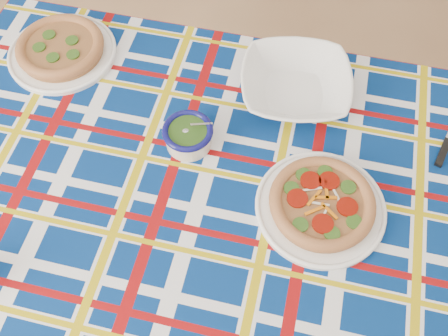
{
  "coord_description": "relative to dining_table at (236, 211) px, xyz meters",
  "views": [
    {
      "loc": [
        0.33,
        -0.42,
        1.77
      ],
      "look_at": [
        0.45,
        0.18,
        0.78
      ],
      "focal_mm": 40.0,
      "sensor_mm": 36.0,
      "label": 1
    }
  ],
  "objects": [
    {
      "name": "pesto_bowl",
      "position": [
        -0.09,
        0.17,
        0.11
      ],
      "size": [
        0.17,
        0.17,
        0.07
      ],
      "primitive_type": null,
      "rotation": [
        0.0,
        0.0,
        -0.49
      ],
      "color": "#1B370F",
      "rests_on": "tablecloth"
    },
    {
      "name": "main_focaccia_plate",
      "position": [
        0.18,
        -0.07,
        0.11
      ],
      "size": [
        0.42,
        0.42,
        0.06
      ],
      "primitive_type": null,
      "rotation": [
        0.0,
        0.0,
        -0.56
      ],
      "color": "brown",
      "rests_on": "tablecloth"
    },
    {
      "name": "dining_table",
      "position": [
        0.0,
        0.0,
        0.0
      ],
      "size": [
        1.87,
        1.57,
        0.75
      ],
      "rotation": [
        0.0,
        0.0,
        -0.42
      ],
      "color": "brown",
      "rests_on": "floor"
    },
    {
      "name": "serving_bowl",
      "position": [
        0.21,
        0.27,
        0.11
      ],
      "size": [
        0.34,
        0.34,
        0.07
      ],
      "primitive_type": "imported",
      "rotation": [
        0.0,
        0.0,
        -0.25
      ],
      "color": "white",
      "rests_on": "tablecloth"
    },
    {
      "name": "tablecloth",
      "position": [
        -0.0,
        -0.0,
        0.02
      ],
      "size": [
        1.91,
        1.61,
        0.11
      ],
      "primitive_type": null,
      "rotation": [
        0.0,
        0.0,
        -0.42
      ],
      "color": "navy",
      "rests_on": "dining_table"
    },
    {
      "name": "second_focaccia_plate",
      "position": [
        -0.38,
        0.53,
        0.11
      ],
      "size": [
        0.39,
        0.39,
        0.06
      ],
      "primitive_type": null,
      "rotation": [
        0.0,
        0.0,
        -0.36
      ],
      "color": "brown",
      "rests_on": "tablecloth"
    }
  ]
}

